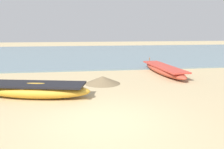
{
  "coord_description": "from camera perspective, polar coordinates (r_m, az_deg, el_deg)",
  "views": [
    {
      "loc": [
        -0.58,
        -5.79,
        2.4
      ],
      "look_at": [
        0.78,
        3.46,
        0.6
      ],
      "focal_mm": 37.85,
      "sensor_mm": 36.0,
      "label": 1
    }
  ],
  "objects": [
    {
      "name": "sea_water",
      "position": [
        23.63,
        -6.97,
        5.09
      ],
      "size": [
        60.0,
        20.0,
        0.08
      ],
      "primitive_type": "cube",
      "color": "slate",
      "rests_on": "ground"
    },
    {
      "name": "fishing_boat_5",
      "position": [
        13.07,
        12.37,
        1.17
      ],
      "size": [
        1.16,
        4.84,
        0.65
      ],
      "rotation": [
        0.0,
        0.0,
        1.62
      ],
      "color": "#B74733",
      "rests_on": "ground"
    },
    {
      "name": "fishing_boat_2",
      "position": [
        8.81,
        -17.88,
        -3.53
      ],
      "size": [
        4.04,
        1.94,
        0.73
      ],
      "rotation": [
        0.0,
        0.0,
        2.91
      ],
      "color": "gold",
      "rests_on": "ground"
    },
    {
      "name": "ground",
      "position": [
        6.3,
        -2.52,
        -11.52
      ],
      "size": [
        80.0,
        80.0,
        0.0
      ],
      "primitive_type": "plane",
      "color": "tan"
    },
    {
      "name": "debris_pile_1",
      "position": [
        10.57,
        -2.31,
        -1.31
      ],
      "size": [
        1.67,
        1.67,
        0.33
      ],
      "primitive_type": "cone",
      "rotation": [
        0.0,
        0.0,
        3.18
      ],
      "color": "#7A6647",
      "rests_on": "ground"
    }
  ]
}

